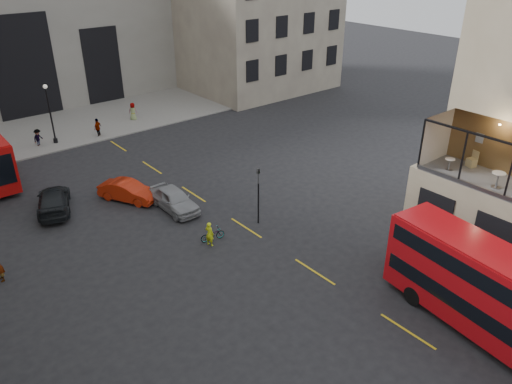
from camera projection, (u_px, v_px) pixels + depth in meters
ground at (432, 313)px, 24.23m from camera, size 140.00×140.00×0.00m
host_frontage at (507, 229)px, 26.90m from camera, size 3.00×11.00×4.50m
pavement_far at (41, 131)px, 46.89m from camera, size 40.00×12.00×0.12m
traffic_light_near at (258, 189)px, 30.80m from camera, size 0.16×0.20×3.80m
street_lamp_b at (51, 118)px, 43.08m from camera, size 0.36×0.36×5.33m
bus_near at (498, 295)px, 21.70m from camera, size 3.75×10.97×4.29m
car_a at (174, 199)px, 33.18m from camera, size 1.78×4.41×1.50m
car_b at (128, 191)px, 34.39m from camera, size 3.29×4.39×1.38m
car_c at (54, 201)px, 33.08m from camera, size 3.59×5.29×1.42m
bicycle at (212, 234)px, 29.90m from camera, size 1.60×0.82×0.80m
cyclist at (209, 234)px, 29.25m from camera, size 0.54×0.65×1.54m
pedestrian_b at (38, 138)px, 43.20m from camera, size 1.19×1.07×1.61m
pedestrian_c at (98, 128)px, 45.32m from camera, size 1.09×0.94×1.76m
pedestrian_d at (133, 112)px, 49.47m from camera, size 1.03×1.01×1.79m
cafe_table_mid at (498, 178)px, 25.87m from camera, size 0.68×0.68×0.85m
cafe_table_far at (450, 162)px, 27.91m from camera, size 0.54×0.54×0.68m
cafe_chair_d at (472, 162)px, 28.39m from camera, size 0.56×0.56×0.93m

